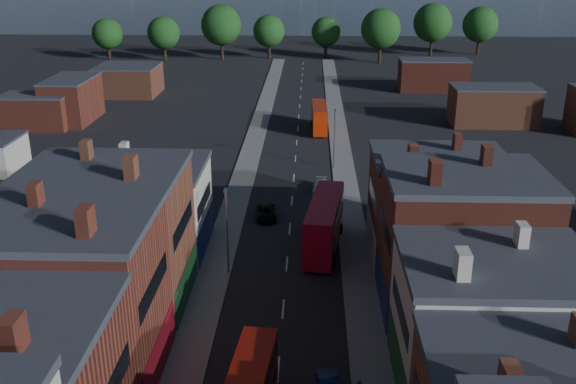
# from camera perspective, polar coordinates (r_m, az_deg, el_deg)

# --- Properties ---
(pavement_west) EXTENTS (3.00, 200.00, 0.12)m
(pavement_west) POSITION_cam_1_polar(r_m,az_deg,el_deg) (76.83, -4.45, -0.13)
(pavement_west) COLOR gray
(pavement_west) RESTS_ON ground
(pavement_east) EXTENTS (3.00, 200.00, 0.12)m
(pavement_east) POSITION_cam_1_polar(r_m,az_deg,el_deg) (76.48, 5.28, -0.26)
(pavement_east) COLOR gray
(pavement_east) RESTS_ON ground
(lamp_post_2) EXTENTS (0.25, 0.70, 8.12)m
(lamp_post_2) POSITION_cam_1_polar(r_m,az_deg,el_deg) (56.55, -5.46, -2.98)
(lamp_post_2) COLOR slate
(lamp_post_2) RESTS_ON ground
(lamp_post_3) EXTENTS (0.25, 0.70, 8.12)m
(lamp_post_3) POSITION_cam_1_polar(r_m,az_deg,el_deg) (84.46, 4.15, 5.14)
(lamp_post_3) COLOR slate
(lamp_post_3) RESTS_ON ground
(bus_1) EXTENTS (4.13, 11.80, 4.99)m
(bus_1) POSITION_cam_1_polar(r_m,az_deg,el_deg) (61.89, 3.26, -2.79)
(bus_1) COLOR #B00A22
(bus_1) RESTS_ON ground
(bus_2) EXTENTS (2.66, 9.80, 4.21)m
(bus_2) POSITION_cam_1_polar(r_m,az_deg,el_deg) (103.30, 2.80, 6.68)
(bus_2) COLOR #B82408
(bus_2) RESTS_ON ground
(car_2) EXTENTS (2.58, 4.80, 1.28)m
(car_2) POSITION_cam_1_polar(r_m,az_deg,el_deg) (69.68, -1.92, -1.82)
(car_2) COLOR black
(car_2) RESTS_ON ground
(car_3) EXTENTS (2.03, 4.30, 1.21)m
(car_3) POSITION_cam_1_polar(r_m,az_deg,el_deg) (77.43, 2.87, 0.51)
(car_3) COLOR silver
(car_3) RESTS_ON ground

